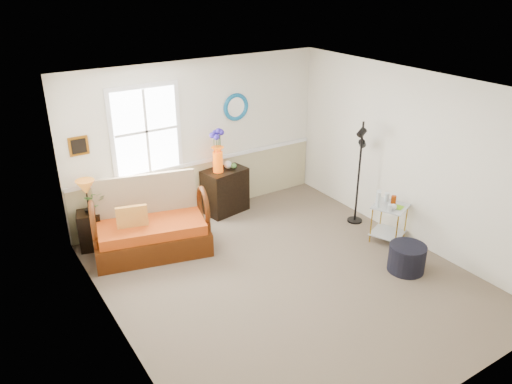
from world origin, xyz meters
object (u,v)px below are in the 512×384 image
cabinet (225,191)px  side_table (389,223)px  loveseat (150,219)px  lamp_stand (90,230)px  ottoman (407,258)px  floor_lamp (359,173)px

cabinet → side_table: size_ratio=1.29×
cabinet → side_table: cabinet is taller
loveseat → lamp_stand: bearing=156.4°
loveseat → lamp_stand: size_ratio=2.78×
lamp_stand → side_table: 4.52m
lamp_stand → side_table: side_table is taller
lamp_stand → ottoman: lamp_stand is taller
loveseat → ottoman: loveseat is taller
side_table → lamp_stand: bearing=150.0°
lamp_stand → cabinet: bearing=0.1°
loveseat → ottoman: bearing=-27.1°
floor_lamp → ottoman: 1.69m
ottoman → floor_lamp: bearing=73.9°
cabinet → side_table: 2.77m
lamp_stand → floor_lamp: size_ratio=0.34×
loveseat → floor_lamp: 3.35m
lamp_stand → side_table: size_ratio=0.99×
floor_lamp → cabinet: bearing=130.3°
cabinet → floor_lamp: bearing=-52.8°
cabinet → floor_lamp: floor_lamp is taller
side_table → ottoman: (-0.40, -0.73, -0.10)m
lamp_stand → loveseat: bearing=-37.6°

